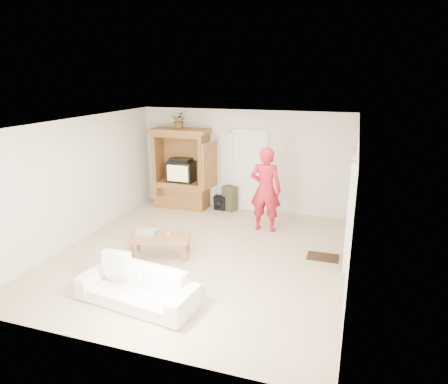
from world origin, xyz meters
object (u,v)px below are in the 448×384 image
(sofa, at_px, (137,287))
(coffee_table, at_px, (160,238))
(armoire, at_px, (182,174))
(man, at_px, (266,189))

(sofa, xyz_separation_m, coffee_table, (-0.44, 1.64, 0.10))
(armoire, xyz_separation_m, sofa, (1.27, -4.63, -0.63))
(sofa, bearing_deg, coffee_table, 112.47)
(armoire, height_order, coffee_table, armoire)
(man, bearing_deg, coffee_table, 51.98)
(sofa, bearing_deg, man, 79.31)
(sofa, bearing_deg, armoire, 112.91)
(coffee_table, bearing_deg, armoire, 89.18)
(man, height_order, sofa, man)
(man, xyz_separation_m, coffee_table, (-1.64, -2.00, -0.60))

